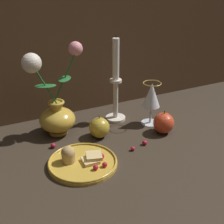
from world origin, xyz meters
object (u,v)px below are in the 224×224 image
at_px(candlestick, 116,87).
at_px(apple_beside_vase, 164,123).
at_px(wine_glass, 151,97).
at_px(vase, 55,108).
at_px(apple_near_glass, 99,128).
at_px(plate_with_pastries, 81,161).

bearing_deg(candlestick, apple_beside_vase, -58.10).
height_order(wine_glass, candlestick, candlestick).
xyz_separation_m(vase, apple_beside_vase, (0.34, -0.16, -0.06)).
height_order(vase, wine_glass, vase).
relative_size(vase, apple_beside_vase, 3.65).
distance_m(vase, candlestick, 0.24).
bearing_deg(apple_near_glass, plate_with_pastries, -132.26).
bearing_deg(apple_beside_vase, apple_near_glass, 161.56).
height_order(apple_beside_vase, apple_near_glass, apple_beside_vase).
bearing_deg(wine_glass, plate_with_pastries, -157.22).
bearing_deg(wine_glass, apple_near_glass, -177.36).
bearing_deg(candlestick, apple_near_glass, -139.24).
height_order(plate_with_pastries, apple_near_glass, apple_near_glass).
bearing_deg(apple_near_glass, vase, 143.90).
height_order(vase, apple_beside_vase, vase).
xyz_separation_m(vase, wine_glass, (0.34, -0.08, 0.01)).
distance_m(candlestick, apple_near_glass, 0.18).
height_order(candlestick, apple_beside_vase, candlestick).
height_order(wine_glass, apple_beside_vase, wine_glass).
bearing_deg(vase, apple_near_glass, -36.10).
bearing_deg(vase, candlestick, 1.43).
distance_m(vase, plate_with_pastries, 0.24).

